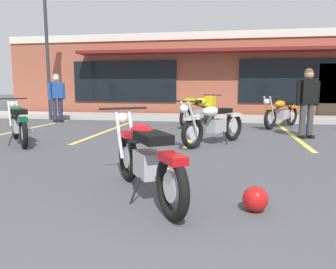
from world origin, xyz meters
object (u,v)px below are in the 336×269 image
motorcycle_silver_naked (18,123)px  person_in_shorts_foreground (57,95)px  person_in_black_shirt (308,99)px  parking_lot_lamp_post (44,26)px  motorcycle_orange_scrambler (281,112)px  helmet_on_pavement (255,199)px  motorcycle_foreground_classic (145,157)px  motorcycle_black_cruiser (200,109)px  motorcycle_blue_standard (214,123)px

motorcycle_silver_naked → person_in_shorts_foreground: size_ratio=1.03×
person_in_black_shirt → parking_lot_lamp_post: parking_lot_lamp_post is taller
motorcycle_orange_scrambler → helmet_on_pavement: bearing=-100.5°
motorcycle_foreground_classic → motorcycle_orange_scrambler: size_ratio=1.01×
motorcycle_black_cruiser → person_in_black_shirt: size_ratio=1.17×
motorcycle_blue_standard → motorcycle_silver_naked: bearing=-171.9°
person_in_shorts_foreground → parking_lot_lamp_post: parking_lot_lamp_post is taller
motorcycle_foreground_classic → parking_lot_lamp_post: 10.03m
person_in_black_shirt → parking_lot_lamp_post: bearing=161.1°
parking_lot_lamp_post → motorcycle_blue_standard: bearing=-33.8°
person_in_black_shirt → helmet_on_pavement: bearing=-107.3°
motorcycle_black_cruiser → motorcycle_orange_scrambler: size_ratio=1.07×
helmet_on_pavement → motorcycle_foreground_classic: bearing=167.8°
person_in_black_shirt → person_in_shorts_foreground: bearing=163.8°
motorcycle_black_cruiser → person_in_shorts_foreground: size_ratio=1.17×
motorcycle_orange_scrambler → person_in_shorts_foreground: person_in_shorts_foreground is taller
motorcycle_blue_standard → motorcycle_orange_scrambler: size_ratio=1.00×
motorcycle_silver_naked → person_in_black_shirt: bearing=16.6°
motorcycle_silver_naked → motorcycle_black_cruiser: bearing=46.8°
motorcycle_orange_scrambler → helmet_on_pavement: 7.31m
motorcycle_silver_naked → motorcycle_blue_standard: bearing=8.1°
motorcycle_silver_naked → motorcycle_blue_standard: size_ratio=0.95×
motorcycle_black_cruiser → motorcycle_silver_naked: size_ratio=1.14×
motorcycle_blue_standard → person_in_black_shirt: bearing=31.0°
motorcycle_orange_scrambler → parking_lot_lamp_post: 8.71m
motorcycle_foreground_classic → motorcycle_black_cruiser: bearing=89.4°
motorcycle_orange_scrambler → parking_lot_lamp_post: bearing=174.0°
motorcycle_foreground_classic → person_in_shorts_foreground: bearing=124.6°
person_in_black_shirt → person_in_shorts_foreground: 8.05m
motorcycle_foreground_classic → motorcycle_silver_naked: same height
motorcycle_black_cruiser → person_in_shorts_foreground: bearing=177.3°
motorcycle_silver_naked → motorcycle_blue_standard: (4.24, 0.60, 0.00)m
motorcycle_blue_standard → person_in_black_shirt: 2.58m
motorcycle_orange_scrambler → person_in_black_shirt: (0.27, -2.03, 0.49)m
person_in_black_shirt → helmet_on_pavement: (-1.60, -5.15, -0.82)m
motorcycle_silver_naked → parking_lot_lamp_post: size_ratio=0.33×
motorcycle_foreground_classic → motorcycle_blue_standard: bearing=80.1°
motorcycle_blue_standard → helmet_on_pavement: size_ratio=7.01×
motorcycle_foreground_classic → motorcycle_orange_scrambler: (2.53, 6.92, 0.00)m
motorcycle_orange_scrambler → person_in_shorts_foreground: 7.47m
motorcycle_orange_scrambler → motorcycle_foreground_classic: bearing=-110.1°
motorcycle_orange_scrambler → helmet_on_pavement: (-1.33, -7.18, -0.33)m
motorcycle_orange_scrambler → person_in_black_shirt: size_ratio=1.09×
parking_lot_lamp_post → person_in_shorts_foreground: bearing=-42.4°
motorcycle_silver_naked → person_in_shorts_foreground: person_in_shorts_foreground is taller
motorcycle_black_cruiser → helmet_on_pavement: size_ratio=7.54×
motorcycle_blue_standard → motorcycle_orange_scrambler: same height
person_in_shorts_foreground → parking_lot_lamp_post: (-0.70, 0.64, 2.45)m
helmet_on_pavement → parking_lot_lamp_post: size_ratio=0.05×
motorcycle_orange_scrambler → person_in_shorts_foreground: bearing=178.4°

